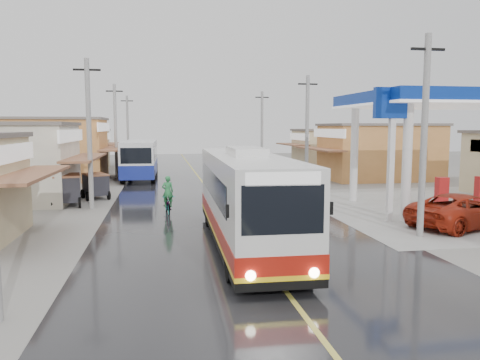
{
  "coord_description": "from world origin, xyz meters",
  "views": [
    {
      "loc": [
        -3.25,
        -17.01,
        4.42
      ],
      "look_at": [
        0.22,
        3.46,
        2.05
      ],
      "focal_mm": 35.0,
      "sensor_mm": 36.0,
      "label": 1
    }
  ],
  "objects_px": {
    "coach_bus": "(245,199)",
    "tricycle_near": "(95,184)",
    "jeepney": "(464,211)",
    "cyclist": "(168,201)",
    "tricycle_far": "(67,188)",
    "second_bus": "(140,159)"
  },
  "relations": [
    {
      "from": "coach_bus",
      "to": "tricycle_far",
      "type": "xyz_separation_m",
      "value": [
        -8.31,
        10.26,
        -0.75
      ]
    },
    {
      "from": "second_bus",
      "to": "cyclist",
      "type": "relative_size",
      "value": 4.97
    },
    {
      "from": "jeepney",
      "to": "tricycle_far",
      "type": "distance_m",
      "value": 20.37
    },
    {
      "from": "second_bus",
      "to": "tricycle_far",
      "type": "relative_size",
      "value": 4.13
    },
    {
      "from": "coach_bus",
      "to": "tricycle_near",
      "type": "xyz_separation_m",
      "value": [
        -7.09,
        12.75,
        -0.88
      ]
    },
    {
      "from": "coach_bus",
      "to": "second_bus",
      "type": "xyz_separation_m",
      "value": [
        -4.81,
        23.45,
        -0.03
      ]
    },
    {
      "from": "coach_bus",
      "to": "second_bus",
      "type": "height_order",
      "value": "coach_bus"
    },
    {
      "from": "tricycle_near",
      "to": "tricycle_far",
      "type": "distance_m",
      "value": 2.78
    },
    {
      "from": "tricycle_near",
      "to": "second_bus",
      "type": "bearing_deg",
      "value": 55.29
    },
    {
      "from": "jeepney",
      "to": "tricycle_near",
      "type": "xyz_separation_m",
      "value": [
        -17.15,
        11.29,
        0.14
      ]
    },
    {
      "from": "coach_bus",
      "to": "tricycle_near",
      "type": "bearing_deg",
      "value": 120.19
    },
    {
      "from": "coach_bus",
      "to": "tricycle_far",
      "type": "height_order",
      "value": "coach_bus"
    },
    {
      "from": "jeepney",
      "to": "tricycle_far",
      "type": "xyz_separation_m",
      "value": [
        -18.37,
        8.79,
        0.27
      ]
    },
    {
      "from": "tricycle_near",
      "to": "jeepney",
      "type": "bearing_deg",
      "value": -56.03
    },
    {
      "from": "jeepney",
      "to": "cyclist",
      "type": "relative_size",
      "value": 2.74
    },
    {
      "from": "tricycle_near",
      "to": "tricycle_far",
      "type": "relative_size",
      "value": 0.94
    },
    {
      "from": "coach_bus",
      "to": "jeepney",
      "type": "distance_m",
      "value": 10.21
    },
    {
      "from": "coach_bus",
      "to": "jeepney",
      "type": "xyz_separation_m",
      "value": [
        10.06,
        1.47,
        -1.01
      ]
    },
    {
      "from": "second_bus",
      "to": "tricycle_far",
      "type": "distance_m",
      "value": 13.67
    },
    {
      "from": "jeepney",
      "to": "tricycle_near",
      "type": "height_order",
      "value": "tricycle_near"
    },
    {
      "from": "coach_bus",
      "to": "second_bus",
      "type": "distance_m",
      "value": 23.94
    },
    {
      "from": "coach_bus",
      "to": "jeepney",
      "type": "height_order",
      "value": "coach_bus"
    }
  ]
}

